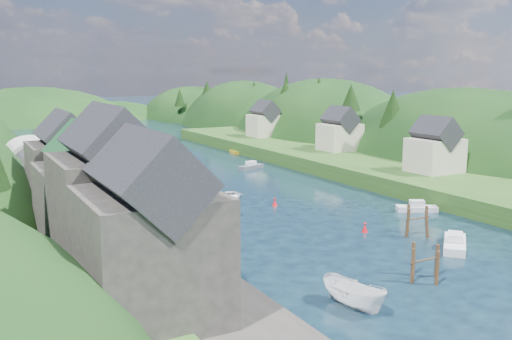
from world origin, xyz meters
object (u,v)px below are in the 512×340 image
piling_cluster_near (425,266)px  channel_buoy_far (275,202)px  piling_cluster_far (417,224)px  channel_buoy_near (365,228)px

piling_cluster_near → channel_buoy_far: bearing=85.3°
piling_cluster_near → channel_buoy_far: size_ratio=3.14×
channel_buoy_far → piling_cluster_near: bearing=-94.7°
piling_cluster_near → piling_cluster_far: size_ratio=0.96×
piling_cluster_far → channel_buoy_far: 19.79m
piling_cluster_near → piling_cluster_far: piling_cluster_far is taller
piling_cluster_near → channel_buoy_near: size_ratio=3.14×
piling_cluster_far → channel_buoy_near: 5.51m
channel_buoy_far → piling_cluster_far: bearing=-70.3°
piling_cluster_far → channel_buoy_near: bearing=140.5°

